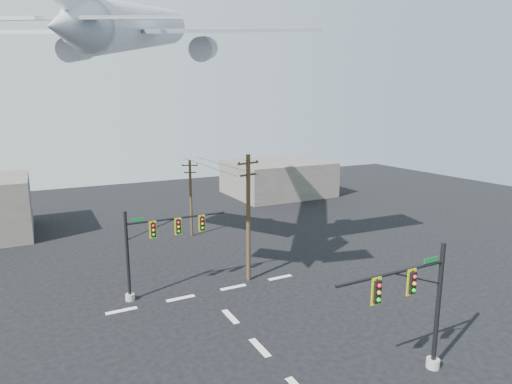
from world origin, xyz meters
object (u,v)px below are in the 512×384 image
utility_pole_a (248,216)px  airliner (139,28)px  signal_mast_far (154,246)px  utility_pole_b (191,197)px  signal_mast_near (419,308)px

utility_pole_a → airliner: (-6.34, 4.57, 13.50)m
signal_mast_far → utility_pole_b: utility_pole_b is taller
utility_pole_a → airliner: airliner is taller
signal_mast_near → utility_pole_b: utility_pole_b is taller
utility_pole_a → airliner: 15.60m
utility_pole_a → signal_mast_near: bearing=-97.1°
signal_mast_near → signal_mast_far: 17.44m
signal_mast_near → signal_mast_far: bearing=120.9°
utility_pole_b → signal_mast_near: bearing=-62.5°
utility_pole_a → utility_pole_b: size_ratio=1.24×
signal_mast_near → utility_pole_a: 14.64m
signal_mast_near → utility_pole_a: (-1.97, 14.43, 1.47)m
airliner → utility_pole_a: bearing=-96.4°
utility_pole_b → airliner: (-6.23, -8.39, 14.46)m
utility_pole_a → utility_pole_b: 13.00m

